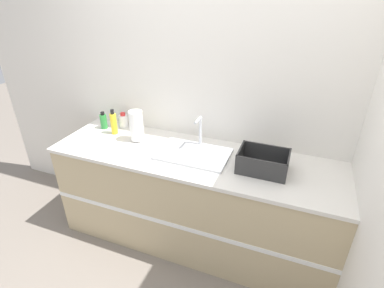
% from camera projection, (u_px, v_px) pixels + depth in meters
% --- Properties ---
extents(ground_plane, '(12.00, 12.00, 0.00)m').
position_uv_depth(ground_plane, '(179.00, 265.00, 2.54)').
color(ground_plane, slate).
extents(wall_back, '(4.74, 0.06, 2.60)m').
position_uv_depth(wall_back, '(210.00, 93.00, 2.50)').
color(wall_back, silver).
rests_on(wall_back, ground_plane).
extents(wall_right, '(0.06, 2.67, 2.60)m').
position_uv_depth(wall_right, '(378.00, 134.00, 1.82)').
color(wall_right, silver).
rests_on(wall_right, ground_plane).
extents(counter_cabinet, '(2.36, 0.70, 0.89)m').
position_uv_depth(counter_cabinet, '(194.00, 199.00, 2.61)').
color(counter_cabinet, tan).
rests_on(counter_cabinet, ground_plane).
extents(sink, '(0.57, 0.37, 0.27)m').
position_uv_depth(sink, '(193.00, 153.00, 2.40)').
color(sink, silver).
rests_on(sink, counter_cabinet).
extents(paper_towel_roll, '(0.12, 0.12, 0.27)m').
position_uv_depth(paper_towel_roll, '(136.00, 126.00, 2.56)').
color(paper_towel_roll, '#4C4C51').
rests_on(paper_towel_roll, counter_cabinet).
extents(dish_rack, '(0.36, 0.25, 0.15)m').
position_uv_depth(dish_rack, '(263.00, 163.00, 2.18)').
color(dish_rack, '#2D2D2D').
rests_on(dish_rack, counter_cabinet).
extents(bottle_green, '(0.06, 0.06, 0.17)m').
position_uv_depth(bottle_green, '(104.00, 121.00, 2.81)').
color(bottle_green, '#2D8C3D').
rests_on(bottle_green, counter_cabinet).
extents(bottle_yellow, '(0.06, 0.06, 0.23)m').
position_uv_depth(bottle_yellow, '(114.00, 123.00, 2.70)').
color(bottle_yellow, yellow).
rests_on(bottle_yellow, counter_cabinet).
extents(bottle_white_spray, '(0.08, 0.08, 0.14)m').
position_uv_depth(bottle_white_spray, '(123.00, 121.00, 2.84)').
color(bottle_white_spray, white).
rests_on(bottle_white_spray, counter_cabinet).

